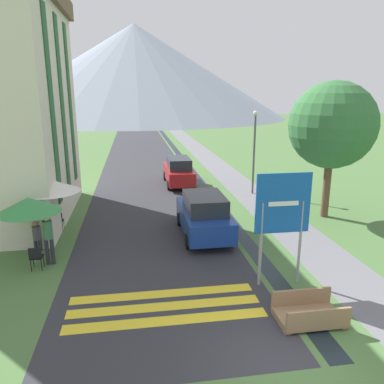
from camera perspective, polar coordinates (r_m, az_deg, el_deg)
ground_plane at (r=27.28m, az=-1.94°, el=2.41°), size 160.00×160.00×0.00m
road at (r=36.92m, az=-7.71°, el=5.55°), size 6.40×60.00×0.01m
footpath at (r=37.54m, az=1.68°, el=5.83°), size 2.20×60.00×0.01m
drainage_channel at (r=37.18m, az=-1.98°, el=5.74°), size 0.60×60.00×0.00m
crosswalk_marking at (r=11.10m, az=-4.12°, el=-16.99°), size 5.44×1.84×0.01m
mountain_distant at (r=97.85m, az=-8.65°, el=17.70°), size 73.63×73.63×22.14m
road_sign at (r=11.64m, az=13.62°, el=-3.22°), size 1.72×0.11×3.59m
footbridge at (r=10.82m, az=17.41°, el=-17.25°), size 1.70×1.10×0.65m
parked_car_near at (r=15.73m, az=1.83°, el=-3.50°), size 1.92×4.30×1.82m
parked_car_far at (r=24.60m, az=-2.06°, el=3.21°), size 1.74×4.51×1.82m
cafe_chair_far_right at (r=17.73m, az=-19.96°, el=-3.64°), size 0.40×0.40×0.85m
cafe_chair_middle at (r=16.34m, az=-21.57°, el=-5.34°), size 0.40×0.40×0.85m
cafe_chair_nearest at (r=13.88m, az=-22.68°, el=-9.02°), size 0.40×0.40×0.85m
cafe_chair_far_left at (r=17.37m, az=-19.72°, el=-3.99°), size 0.40×0.40×0.85m
cafe_umbrella_front_green at (r=14.15m, az=-23.66°, el=-1.82°), size 2.16×2.16×2.37m
cafe_umbrella_middle_white at (r=16.11m, az=-20.88°, el=0.91°), size 2.40×2.40×2.51m
person_standing_terrace at (r=13.99m, az=-21.06°, el=-6.24°), size 0.32×0.32×1.83m
person_seated_far at (r=15.46m, az=-22.61°, el=-5.98°), size 0.32×0.32×1.20m
person_seated_near at (r=17.14m, az=-20.83°, el=-3.77°), size 0.32×0.32×1.22m
streetlamp at (r=22.36m, az=9.48°, el=7.06°), size 0.28×0.28×4.89m
tree_by_path at (r=18.71m, az=20.60°, el=9.48°), size 4.02×4.02×6.44m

